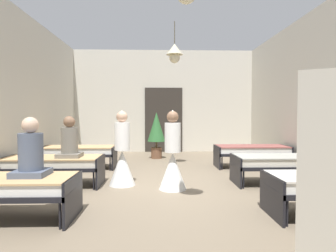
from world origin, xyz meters
The scene contains 12 objects.
ground_plane centered at (0.00, 0.00, -0.05)m, with size 7.26×11.15×0.10m, color #7A6B56.
room_shell centered at (0.00, 1.37, 1.90)m, with size 7.06×10.75×3.80m.
bed_left_row_0 centered at (-2.28, -1.90, 0.44)m, with size 1.90×0.84×0.57m.
bed_left_row_1 centered at (-2.28, 0.00, 0.44)m, with size 1.90×0.84×0.57m.
bed_right_row_1 centered at (2.28, 0.00, 0.44)m, with size 1.90×0.84×0.57m.
bed_left_row_2 centered at (-2.28, 1.90, 0.44)m, with size 1.90×0.84×0.57m.
bed_right_row_2 centered at (2.28, 1.90, 0.44)m, with size 1.90×0.84×0.57m.
nurse_near_aisle centered at (-0.92, 0.00, 0.53)m, with size 0.52×0.52×1.49m.
nurse_mid_aisle centered at (0.06, -0.35, 0.53)m, with size 0.52×0.52×1.49m.
patient_seated_primary centered at (-1.93, -1.83, 0.87)m, with size 0.44×0.44×0.80m.
patient_seated_secondary centered at (-1.93, -0.07, 0.87)m, with size 0.44×0.44×0.80m.
potted_plant centered at (-0.26, 3.58, 0.91)m, with size 0.56×0.56×1.48m.
Camera 1 is at (-0.21, -5.89, 1.41)m, focal length 31.81 mm.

